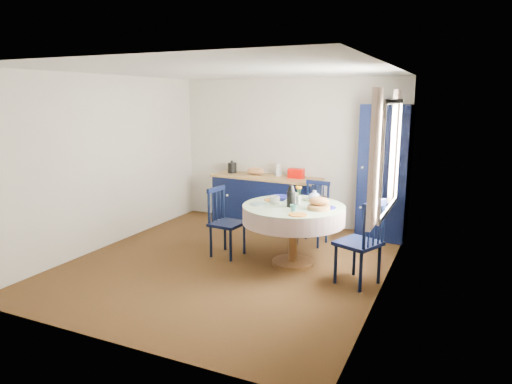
# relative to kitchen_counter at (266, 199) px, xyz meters

# --- Properties ---
(floor) EXTENTS (4.50, 4.50, 0.00)m
(floor) POSITION_rel_kitchen_counter_xyz_m (0.32, -1.96, -0.44)
(floor) COLOR black
(floor) RESTS_ON ground
(ceiling) EXTENTS (4.50, 4.50, 0.00)m
(ceiling) POSITION_rel_kitchen_counter_xyz_m (0.32, -1.96, 2.06)
(ceiling) COLOR white
(ceiling) RESTS_ON wall_back
(wall_back) EXTENTS (4.00, 0.02, 2.50)m
(wall_back) POSITION_rel_kitchen_counter_xyz_m (0.32, 0.29, 0.81)
(wall_back) COLOR silver
(wall_back) RESTS_ON floor
(wall_left) EXTENTS (0.02, 4.50, 2.50)m
(wall_left) POSITION_rel_kitchen_counter_xyz_m (-1.68, -1.96, 0.81)
(wall_left) COLOR silver
(wall_left) RESTS_ON floor
(wall_right) EXTENTS (0.02, 4.50, 2.50)m
(wall_right) POSITION_rel_kitchen_counter_xyz_m (2.32, -1.96, 0.81)
(wall_right) COLOR silver
(wall_right) RESTS_ON floor
(window) EXTENTS (0.10, 1.74, 1.45)m
(window) POSITION_rel_kitchen_counter_xyz_m (2.27, -1.66, 1.08)
(window) COLOR white
(window) RESTS_ON wall_right
(kitchen_counter) EXTENTS (1.94, 0.72, 1.09)m
(kitchen_counter) POSITION_rel_kitchen_counter_xyz_m (0.00, 0.00, 0.00)
(kitchen_counter) COLOR black
(kitchen_counter) RESTS_ON floor
(pantry_cabinet) EXTENTS (0.73, 0.54, 2.08)m
(pantry_cabinet) POSITION_rel_kitchen_counter_xyz_m (1.98, 0.04, 0.60)
(pantry_cabinet) COLOR black
(pantry_cabinet) RESTS_ON floor
(dining_table) EXTENTS (1.33, 1.33, 1.09)m
(dining_table) POSITION_rel_kitchen_counter_xyz_m (1.13, -1.66, 0.24)
(dining_table) COLOR brown
(dining_table) RESTS_ON floor
(chair_left) EXTENTS (0.45, 0.47, 0.96)m
(chair_left) POSITION_rel_kitchen_counter_xyz_m (0.12, -1.70, 0.04)
(chair_left) COLOR black
(chair_left) RESTS_ON floor
(chair_far) EXTENTS (0.46, 0.45, 0.94)m
(chair_far) POSITION_rel_kitchen_counter_xyz_m (1.08, -0.67, 0.03)
(chair_far) COLOR black
(chair_far) RESTS_ON floor
(chair_right) EXTENTS (0.59, 0.60, 1.04)m
(chair_right) POSITION_rel_kitchen_counter_xyz_m (2.07, -1.96, 0.08)
(chair_right) COLOR black
(chair_right) RESTS_ON floor
(mug_a) EXTENTS (0.13, 0.13, 0.10)m
(mug_a) POSITION_rel_kitchen_counter_xyz_m (0.86, -1.68, 0.42)
(mug_a) COLOR silver
(mug_a) RESTS_ON dining_table
(mug_b) EXTENTS (0.09, 0.09, 0.08)m
(mug_b) POSITION_rel_kitchen_counter_xyz_m (1.22, -1.96, 0.40)
(mug_b) COLOR #327570
(mug_b) RESTS_ON dining_table
(mug_c) EXTENTS (0.13, 0.13, 0.10)m
(mug_c) POSITION_rel_kitchen_counter_xyz_m (1.44, -1.45, 0.41)
(mug_c) COLOR black
(mug_c) RESTS_ON dining_table
(mug_d) EXTENTS (0.09, 0.09, 0.08)m
(mug_d) POSITION_rel_kitchen_counter_xyz_m (1.01, -1.28, 0.40)
(mug_d) COLOR silver
(mug_d) RESTS_ON dining_table
(cobalt_bowl) EXTENTS (0.23, 0.23, 0.06)m
(cobalt_bowl) POSITION_rel_kitchen_counter_xyz_m (0.85, -1.44, 0.39)
(cobalt_bowl) COLOR navy
(cobalt_bowl) RESTS_ON dining_table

